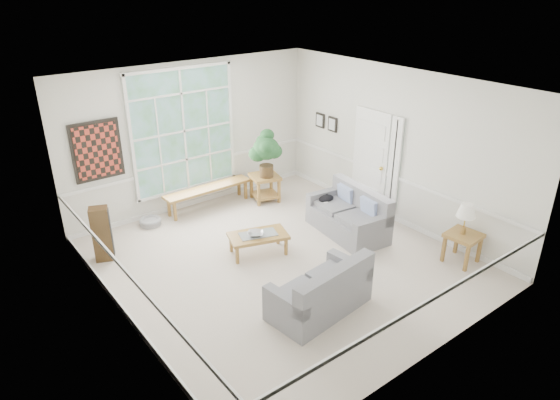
{
  "coord_description": "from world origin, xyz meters",
  "views": [
    {
      "loc": [
        -4.54,
        -5.83,
        4.54
      ],
      "look_at": [
        0.1,
        0.2,
        1.05
      ],
      "focal_mm": 32.0,
      "sensor_mm": 36.0,
      "label": 1
    }
  ],
  "objects_px": {
    "loveseat_front": "(319,286)",
    "coffee_table": "(258,244)",
    "end_table": "(265,188)",
    "loveseat_right": "(348,212)",
    "side_table": "(462,248)"
  },
  "relations": [
    {
      "from": "end_table",
      "to": "side_table",
      "type": "distance_m",
      "value": 4.26
    },
    {
      "from": "loveseat_right",
      "to": "loveseat_front",
      "type": "xyz_separation_m",
      "value": [
        -2.01,
        -1.45,
        -0.02
      ]
    },
    {
      "from": "loveseat_front",
      "to": "side_table",
      "type": "xyz_separation_m",
      "value": [
        2.82,
        -0.48,
        -0.14
      ]
    },
    {
      "from": "loveseat_right",
      "to": "side_table",
      "type": "relative_size",
      "value": 2.99
    },
    {
      "from": "loveseat_right",
      "to": "loveseat_front",
      "type": "height_order",
      "value": "loveseat_right"
    },
    {
      "from": "coffee_table",
      "to": "end_table",
      "type": "height_order",
      "value": "end_table"
    },
    {
      "from": "coffee_table",
      "to": "loveseat_front",
      "type": "bearing_deg",
      "value": -79.09
    },
    {
      "from": "coffee_table",
      "to": "end_table",
      "type": "bearing_deg",
      "value": 69.01
    },
    {
      "from": "loveseat_right",
      "to": "end_table",
      "type": "xyz_separation_m",
      "value": [
        -0.35,
        2.17,
        -0.15
      ]
    },
    {
      "from": "coffee_table",
      "to": "loveseat_right",
      "type": "bearing_deg",
      "value": 5.11
    },
    {
      "from": "loveseat_right",
      "to": "coffee_table",
      "type": "distance_m",
      "value": 1.84
    },
    {
      "from": "loveseat_front",
      "to": "coffee_table",
      "type": "height_order",
      "value": "loveseat_front"
    },
    {
      "from": "coffee_table",
      "to": "end_table",
      "type": "xyz_separation_m",
      "value": [
        1.43,
        1.76,
        0.1
      ]
    },
    {
      "from": "loveseat_front",
      "to": "coffee_table",
      "type": "distance_m",
      "value": 1.89
    },
    {
      "from": "loveseat_front",
      "to": "end_table",
      "type": "distance_m",
      "value": 3.98
    }
  ]
}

